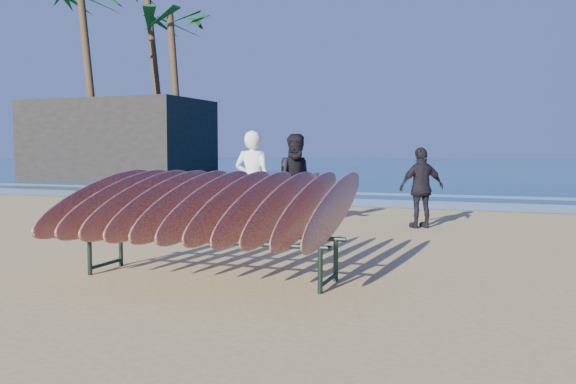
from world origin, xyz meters
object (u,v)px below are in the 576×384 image
object	(u,v)px
person_white	(253,181)
building	(118,140)
palm_mid	(175,25)
person_dark_a	(298,180)
person_dark_b	(422,188)
surfboard_rack	(209,205)

from	to	relation	value
person_white	building	xyz separation A→B (m)	(-15.34, 16.71, 1.11)
person_white	palm_mid	world-z (taller)	palm_mid
person_dark_a	person_white	bearing A→B (deg)	-150.01
person_white	person_dark_b	size ratio (longest dim) A/B	1.19
person_dark_a	palm_mid	distance (m)	22.65
palm_mid	person_dark_a	bearing A→B (deg)	-52.48
person_dark_a	person_dark_b	bearing A→B (deg)	-10.47
person_dark_b	person_white	bearing A→B (deg)	-8.18
palm_mid	surfboard_rack	bearing A→B (deg)	-58.00
person_white	building	bearing A→B (deg)	-52.53
person_dark_a	palm_mid	xyz separation A→B (m)	(-13.08, 17.03, 7.19)
person_dark_a	building	world-z (taller)	building
surfboard_rack	person_white	bearing A→B (deg)	105.68
surfboard_rack	palm_mid	distance (m)	26.94
surfboard_rack	person_dark_b	world-z (taller)	person_dark_b
person_white	person_dark_b	bearing A→B (deg)	-156.80
person_white	building	distance (m)	22.71
person_dark_b	palm_mid	bearing A→B (deg)	-83.14
building	person_dark_b	bearing A→B (deg)	-39.62
person_dark_a	person_dark_b	xyz separation A→B (m)	(2.34, 0.68, -0.13)
person_white	surfboard_rack	bearing A→B (deg)	102.07
person_dark_b	palm_mid	size ratio (longest dim) A/B	0.18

